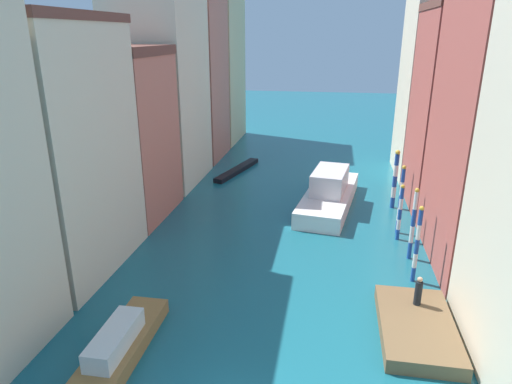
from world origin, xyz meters
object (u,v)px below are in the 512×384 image
vaporetto_white (329,193)px  gondola_black (237,170)px  mooring_pole_3 (401,199)px  mooring_pole_4 (395,179)px  waterfront_dock (417,327)px  mooring_pole_0 (417,244)px  mooring_pole_2 (400,212)px  motorboat_0 (116,350)px  mooring_pole_1 (413,224)px  person_on_dock (418,292)px

vaporetto_white → gondola_black: bearing=139.4°
mooring_pole_3 → mooring_pole_4: bearing=87.8°
mooring_pole_4 → gondola_black: size_ratio=0.58×
waterfront_dock → mooring_pole_0: 5.44m
mooring_pole_2 → motorboat_0: 20.12m
mooring_pole_1 → vaporetto_white: bearing=121.5°
mooring_pole_2 → motorboat_0: (-13.51, -14.83, -1.49)m
mooring_pole_0 → motorboat_0: size_ratio=0.59×
person_on_dock → mooring_pole_1: 6.50m
mooring_pole_1 → gondola_black: size_ratio=0.56×
waterfront_dock → gondola_black: bearing=119.6°
mooring_pole_1 → gondola_black: 22.32m
mooring_pole_0 → mooring_pole_3: bearing=90.7°
mooring_pole_0 → mooring_pole_2: (-0.20, 5.63, -0.31)m
mooring_pole_2 → mooring_pole_4: (0.32, 6.21, 0.44)m
mooring_pole_2 → mooring_pole_3: 1.26m
gondola_black → mooring_pole_4: bearing=-27.6°
waterfront_dock → motorboat_0: size_ratio=0.77×
mooring_pole_2 → mooring_pole_1: bearing=-81.9°
waterfront_dock → mooring_pole_1: (0.77, 7.86, 2.05)m
mooring_pole_3 → motorboat_0: (-13.63, -15.98, -1.99)m
mooring_pole_0 → mooring_pole_4: mooring_pole_4 is taller
mooring_pole_1 → mooring_pole_3: (-0.27, 3.93, 0.15)m
vaporetto_white → mooring_pole_0: bearing=-66.1°
person_on_dock → gondola_black: (-14.13, 23.05, -1.18)m
mooring_pole_4 → mooring_pole_0: bearing=-90.6°
mooring_pole_2 → gondola_black: size_ratio=0.48×
mooring_pole_1 → mooring_pole_2: bearing=98.1°
waterfront_dock → gondola_black: waterfront_dock is taller
vaporetto_white → gondola_black: (-9.47, 8.10, -0.86)m
mooring_pole_1 → mooring_pole_4: size_ratio=0.97×
person_on_dock → waterfront_dock: bearing=-97.5°
mooring_pole_1 → vaporetto_white: mooring_pole_1 is taller
waterfront_dock → person_on_dock: 1.82m
person_on_dock → mooring_pole_3: 10.39m
person_on_dock → mooring_pole_3: mooring_pole_3 is taller
mooring_pole_2 → mooring_pole_4: mooring_pole_4 is taller
waterfront_dock → mooring_pole_0: mooring_pole_0 is taller
waterfront_dock → mooring_pole_4: 17.01m
person_on_dock → mooring_pole_0: bearing=83.9°
person_on_dock → vaporetto_white: vaporetto_white is taller
mooring_pole_4 → motorboat_0: bearing=-123.3°
mooring_pole_3 → mooring_pole_4: 5.07m
mooring_pole_2 → vaporetto_white: 7.59m
mooring_pole_3 → vaporetto_white: size_ratio=0.42×
waterfront_dock → mooring_pole_0: bearing=83.5°
waterfront_dock → gondola_black: 28.20m
mooring_pole_2 → mooring_pole_4: 6.23m
mooring_pole_3 → gondola_black: size_ratio=0.60×
waterfront_dock → person_on_dock: person_on_dock is taller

